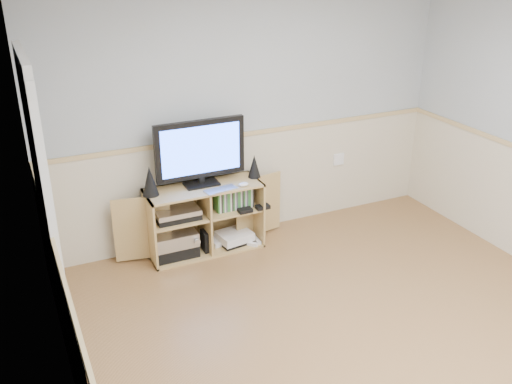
% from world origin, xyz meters
% --- Properties ---
extents(room, '(4.04, 4.54, 2.54)m').
position_xyz_m(room, '(-0.06, 0.12, 1.22)').
color(room, '#A97F4B').
rests_on(room, ground).
extents(media_cabinet, '(1.67, 0.40, 0.65)m').
position_xyz_m(media_cabinet, '(-0.58, 2.07, 0.33)').
color(media_cabinet, tan).
rests_on(media_cabinet, floor).
extents(monitor, '(0.83, 0.18, 0.61)m').
position_xyz_m(monitor, '(-0.58, 2.07, 0.98)').
color(monitor, black).
rests_on(monitor, media_cabinet).
extents(speaker_left, '(0.14, 0.14, 0.27)m').
position_xyz_m(speaker_left, '(-1.06, 2.04, 0.78)').
color(speaker_left, black).
rests_on(speaker_left, media_cabinet).
extents(speaker_right, '(0.12, 0.12, 0.22)m').
position_xyz_m(speaker_right, '(-0.06, 2.04, 0.76)').
color(speaker_right, black).
rests_on(speaker_right, media_cabinet).
extents(keyboard, '(0.31, 0.16, 0.01)m').
position_xyz_m(keyboard, '(-0.46, 1.88, 0.66)').
color(keyboard, silver).
rests_on(keyboard, media_cabinet).
extents(mouse, '(0.10, 0.06, 0.04)m').
position_xyz_m(mouse, '(-0.24, 1.88, 0.67)').
color(mouse, white).
rests_on(mouse, media_cabinet).
extents(av_components, '(0.50, 0.30, 0.47)m').
position_xyz_m(av_components, '(-0.87, 2.02, 0.22)').
color(av_components, black).
rests_on(av_components, media_cabinet).
extents(game_consoles, '(0.46, 0.30, 0.11)m').
position_xyz_m(game_consoles, '(-0.30, 2.01, 0.07)').
color(game_consoles, white).
rests_on(game_consoles, media_cabinet).
extents(game_cases, '(0.36, 0.13, 0.19)m').
position_xyz_m(game_cases, '(-0.29, 2.00, 0.48)').
color(game_cases, '#3F8C3F').
rests_on(game_cases, media_cabinet).
extents(wall_outlet, '(0.12, 0.03, 0.12)m').
position_xyz_m(wall_outlet, '(1.00, 2.23, 0.60)').
color(wall_outlet, white).
rests_on(wall_outlet, wall_back).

